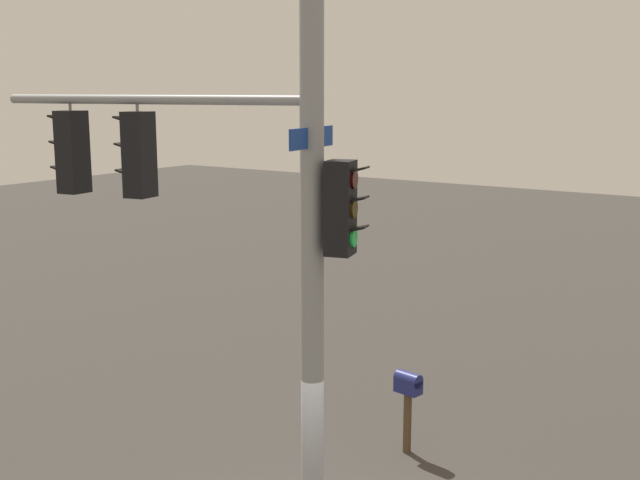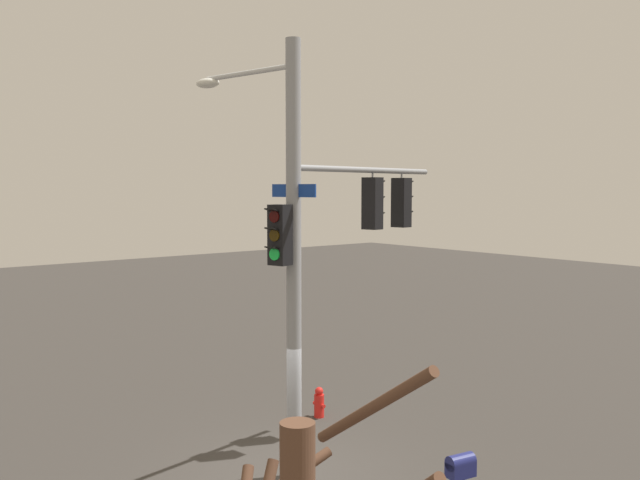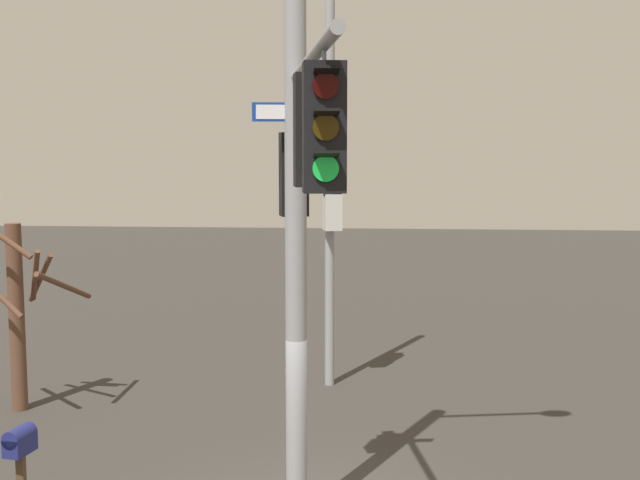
# 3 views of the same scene
# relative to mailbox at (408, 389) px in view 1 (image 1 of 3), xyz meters

# --- Properties ---
(main_signal_pole_assembly) EXTENTS (3.23, 5.15, 8.20)m
(main_signal_pole_assembly) POSITION_rel_mailbox_xyz_m (3.78, -0.16, 3.59)
(main_signal_pole_assembly) COLOR gray
(main_signal_pole_assembly) RESTS_ON ground
(mailbox) EXTENTS (0.31, 0.48, 1.41)m
(mailbox) POSITION_rel_mailbox_xyz_m (0.00, 0.00, 0.00)
(mailbox) COLOR #4C3823
(mailbox) RESTS_ON ground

